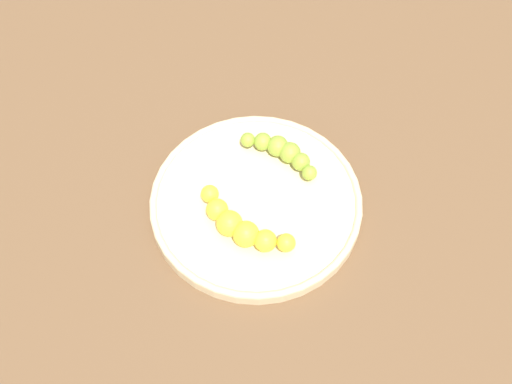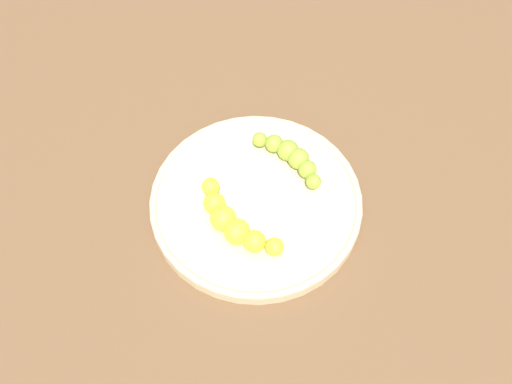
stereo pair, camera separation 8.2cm
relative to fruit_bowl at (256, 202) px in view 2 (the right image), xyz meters
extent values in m
plane|color=brown|center=(0.00, 0.00, -0.01)|extent=(2.40, 2.40, 0.00)
cylinder|color=beige|center=(0.00, 0.00, 0.00)|extent=(0.30, 0.30, 0.02)
torus|color=beige|center=(0.00, 0.00, 0.01)|extent=(0.30, 0.30, 0.01)
sphere|color=yellow|center=(-0.03, 0.06, 0.02)|extent=(0.02, 0.02, 0.02)
sphere|color=yellow|center=(-0.04, 0.04, 0.02)|extent=(0.03, 0.03, 0.03)
sphere|color=yellow|center=(-0.06, 0.02, 0.02)|extent=(0.04, 0.04, 0.04)
sphere|color=yellow|center=(-0.06, -0.01, 0.02)|extent=(0.04, 0.04, 0.04)
sphere|color=yellow|center=(-0.06, -0.04, 0.02)|extent=(0.03, 0.03, 0.03)
sphere|color=yellow|center=(-0.06, -0.06, 0.02)|extent=(0.02, 0.02, 0.02)
sphere|color=#8CAD38|center=(0.06, -0.06, 0.02)|extent=(0.02, 0.02, 0.02)
sphere|color=#8CAD38|center=(0.07, -0.04, 0.02)|extent=(0.03, 0.03, 0.03)
sphere|color=#8CAD38|center=(0.08, -0.02, 0.02)|extent=(0.03, 0.03, 0.03)
sphere|color=#8CAD38|center=(0.09, 0.00, 0.02)|extent=(0.03, 0.03, 0.03)
sphere|color=#8CAD38|center=(0.09, 0.02, 0.02)|extent=(0.03, 0.03, 0.03)
sphere|color=#8CAD38|center=(0.08, 0.04, 0.02)|extent=(0.02, 0.02, 0.02)
camera|label=1|loc=(-0.41, -0.16, 0.72)|focal=42.58mm
camera|label=2|loc=(-0.37, -0.23, 0.72)|focal=42.58mm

